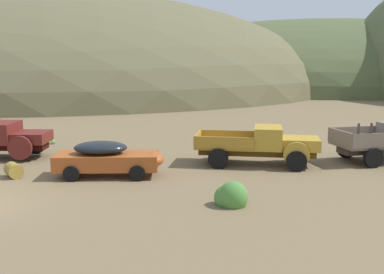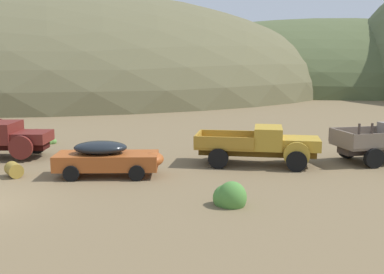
# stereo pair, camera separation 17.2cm
# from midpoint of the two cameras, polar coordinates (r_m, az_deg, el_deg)

# --- Properties ---
(hill_distant) EXTENTS (96.81, 83.07, 32.90)m
(hill_distant) POSITION_cam_midpoint_polar(r_m,az_deg,el_deg) (84.23, -17.82, 5.88)
(hill_distant) COLOR brown
(hill_distant) RESTS_ON ground
(hill_far_left) EXTENTS (97.59, 65.53, 25.66)m
(hill_far_left) POSITION_cam_midpoint_polar(r_m,az_deg,el_deg) (92.75, 15.66, 6.30)
(hill_far_left) COLOR #4C5633
(hill_far_left) RESTS_ON ground
(truck_oxblood) EXTENTS (5.69, 2.77, 1.91)m
(truck_oxblood) POSITION_cam_midpoint_polar(r_m,az_deg,el_deg) (25.27, -23.43, -0.19)
(truck_oxblood) COLOR black
(truck_oxblood) RESTS_ON ground
(car_oxide_orange) EXTENTS (4.85, 2.21, 1.57)m
(car_oxide_orange) POSITION_cam_midpoint_polar(r_m,az_deg,el_deg) (19.92, -10.68, -2.66)
(car_oxide_orange) COLOR #A34C1E
(car_oxide_orange) RESTS_ON ground
(truck_mustard) EXTENTS (6.08, 2.87, 1.89)m
(truck_mustard) POSITION_cam_midpoint_polar(r_m,az_deg,el_deg) (21.93, 9.25, -1.01)
(truck_mustard) COLOR #593D12
(truck_mustard) RESTS_ON ground
(oil_drum_spare) EXTENTS (1.03, 1.06, 0.63)m
(oil_drum_spare) POSITION_cam_midpoint_polar(r_m,az_deg,el_deg) (21.03, -22.07, -3.96)
(oil_drum_spare) COLOR olive
(oil_drum_spare) RESTS_ON ground
(bush_near_barrel) EXTENTS (1.20, 1.01, 1.14)m
(bush_near_barrel) POSITION_cam_midpoint_polar(r_m,az_deg,el_deg) (15.86, 4.67, -7.71)
(bush_near_barrel) COLOR #4C8438
(bush_near_barrel) RESTS_ON ground
(bush_front_right) EXTENTS (0.70, 0.72, 0.54)m
(bush_front_right) POSITION_cam_midpoint_polar(r_m,az_deg,el_deg) (28.64, -17.96, -0.58)
(bush_front_right) COLOR #5B8E42
(bush_front_right) RESTS_ON ground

